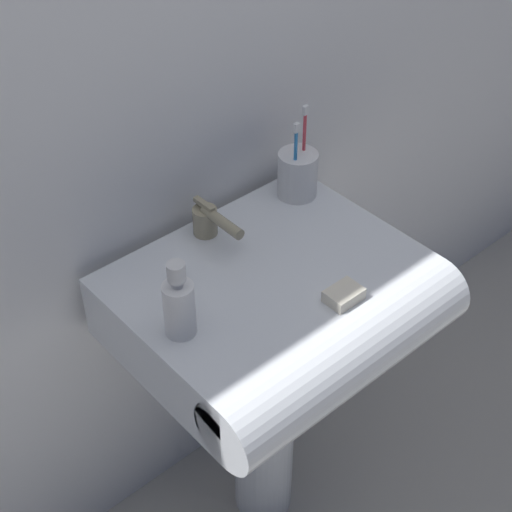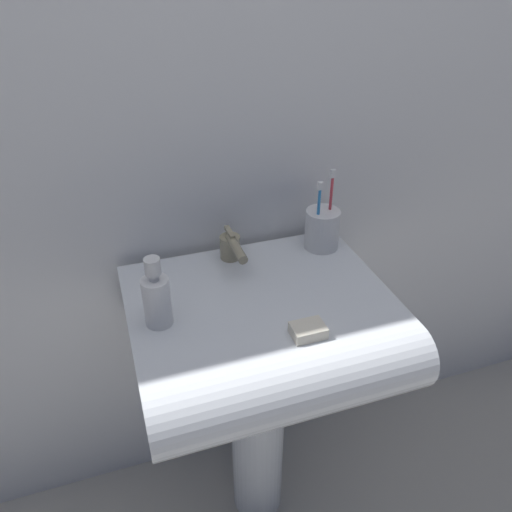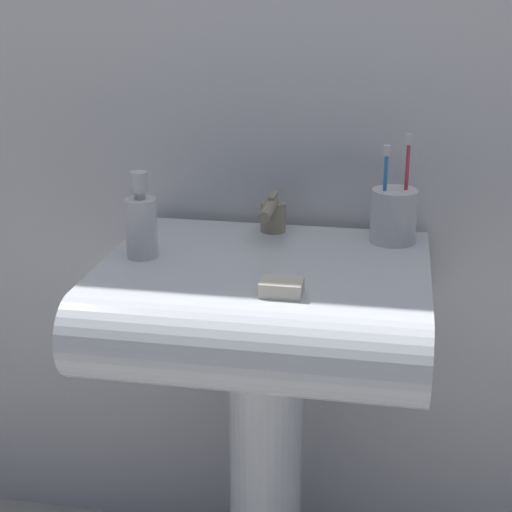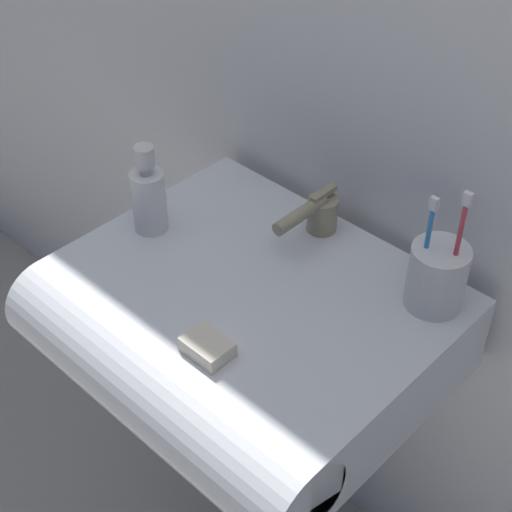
% 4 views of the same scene
% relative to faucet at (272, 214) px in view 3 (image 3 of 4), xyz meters
% --- Properties ---
extents(wall_back, '(5.00, 0.05, 2.40)m').
position_rel_faucet_xyz_m(wall_back, '(0.02, 0.10, 0.38)').
color(wall_back, white).
rests_on(wall_back, ground).
extents(sink_pedestal, '(0.14, 0.14, 0.64)m').
position_rel_faucet_xyz_m(sink_pedestal, '(0.02, -0.15, -0.50)').
color(sink_pedestal, white).
rests_on(sink_pedestal, ground).
extents(sink_basin, '(0.57, 0.49, 0.14)m').
position_rel_faucet_xyz_m(sink_basin, '(0.02, -0.20, -0.11)').
color(sink_basin, white).
rests_on(sink_basin, sink_pedestal).
extents(faucet, '(0.05, 0.14, 0.08)m').
position_rel_faucet_xyz_m(faucet, '(0.00, 0.00, 0.00)').
color(faucet, tan).
rests_on(faucet, sink_basin).
extents(toothbrush_cup, '(0.09, 0.09, 0.21)m').
position_rel_faucet_xyz_m(toothbrush_cup, '(0.23, -0.01, 0.01)').
color(toothbrush_cup, white).
rests_on(toothbrush_cup, sink_basin).
extents(soap_bottle, '(0.06, 0.06, 0.16)m').
position_rel_faucet_xyz_m(soap_bottle, '(-0.21, -0.18, 0.02)').
color(soap_bottle, white).
rests_on(soap_bottle, sink_basin).
extents(bar_soap, '(0.07, 0.05, 0.02)m').
position_rel_faucet_xyz_m(bar_soap, '(0.07, -0.31, -0.03)').
color(bar_soap, silver).
rests_on(bar_soap, sink_basin).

